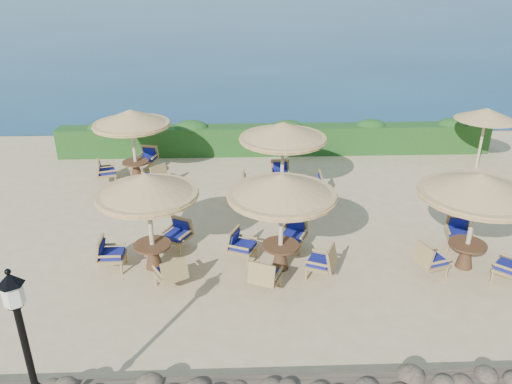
# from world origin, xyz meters

# --- Properties ---
(ground) EXTENTS (120.00, 120.00, 0.00)m
(ground) POSITION_xyz_m (0.00, 0.00, 0.00)
(ground) COLOR tan
(ground) RESTS_ON ground
(sea) EXTENTS (160.00, 160.00, 0.00)m
(sea) POSITION_xyz_m (0.00, 70.00, 0.00)
(sea) COLOR #0B2B4C
(sea) RESTS_ON ground
(hedge) EXTENTS (18.00, 0.90, 1.20)m
(hedge) POSITION_xyz_m (0.00, 7.20, 0.60)
(hedge) COLOR #163D13
(hedge) RESTS_ON ground
(lamp_post) EXTENTS (0.44, 0.44, 3.31)m
(lamp_post) POSITION_xyz_m (-4.80, -6.80, 1.55)
(lamp_post) COLOR black
(lamp_post) RESTS_ON ground
(extra_parasol) EXTENTS (2.30, 2.30, 2.41)m
(extra_parasol) POSITION_xyz_m (7.80, 5.20, 2.17)
(extra_parasol) COLOR #C3B189
(extra_parasol) RESTS_ON ground
(cafe_set_0) EXTENTS (2.68, 2.77, 2.65)m
(cafe_set_0) POSITION_xyz_m (-3.82, -1.53, 1.85)
(cafe_set_0) COLOR #C3B189
(cafe_set_0) RESTS_ON ground
(cafe_set_1) EXTENTS (2.84, 2.84, 2.65)m
(cafe_set_1) POSITION_xyz_m (-0.52, -1.68, 1.81)
(cafe_set_1) COLOR #C3B189
(cafe_set_1) RESTS_ON ground
(cafe_set_2) EXTENTS (2.94, 2.94, 2.65)m
(cafe_set_2) POSITION_xyz_m (4.31, -1.82, 1.94)
(cafe_set_2) COLOR #C3B189
(cafe_set_2) RESTS_ON ground
(cafe_set_3) EXTENTS (2.83, 2.83, 2.65)m
(cafe_set_3) POSITION_xyz_m (-5.36, 4.55, 1.90)
(cafe_set_3) COLOR #C3B189
(cafe_set_3) RESTS_ON ground
(cafe_set_4) EXTENTS (2.91, 2.91, 2.65)m
(cafe_set_4) POSITION_xyz_m (-0.10, 2.76, 1.85)
(cafe_set_4) COLOR #C3B189
(cafe_set_4) RESTS_ON ground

